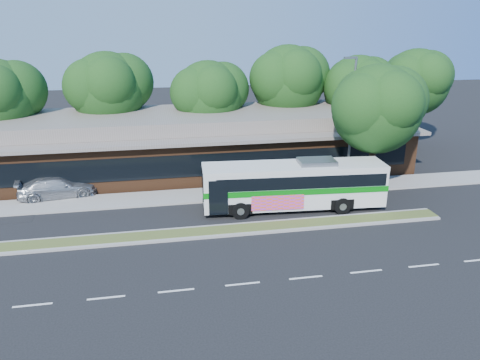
# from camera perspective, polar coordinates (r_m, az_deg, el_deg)

# --- Properties ---
(ground) EXTENTS (120.00, 120.00, 0.00)m
(ground) POSITION_cam_1_polar(r_m,az_deg,el_deg) (26.04, -1.79, -6.87)
(ground) COLOR black
(ground) RESTS_ON ground
(median_strip) EXTENTS (26.00, 1.10, 0.15)m
(median_strip) POSITION_cam_1_polar(r_m,az_deg,el_deg) (26.54, -1.99, -6.16)
(median_strip) COLOR #404D21
(median_strip) RESTS_ON ground
(sidewalk) EXTENTS (44.00, 2.60, 0.12)m
(sidewalk) POSITION_cam_1_polar(r_m,az_deg,el_deg) (31.84, -3.58, -1.79)
(sidewalk) COLOR gray
(sidewalk) RESTS_ON ground
(plaza_building) EXTENTS (33.20, 11.20, 4.45)m
(plaza_building) POSITION_cam_1_polar(r_m,az_deg,el_deg) (37.47, -4.92, 4.72)
(plaza_building) COLOR #522E19
(plaza_building) RESTS_ON ground
(lamp_post) EXTENTS (0.93, 0.18, 9.07)m
(lamp_post) POSITION_cam_1_polar(r_m,az_deg,el_deg) (32.60, 13.38, 7.10)
(lamp_post) COLOR slate
(lamp_post) RESTS_ON ground
(tree_bg_a) EXTENTS (6.47, 5.80, 8.63)m
(tree_bg_a) POSITION_cam_1_polar(r_m,az_deg,el_deg) (40.23, -26.84, 9.19)
(tree_bg_a) COLOR black
(tree_bg_a) RESTS_ON ground
(tree_bg_b) EXTENTS (6.69, 6.00, 9.00)m
(tree_bg_b) POSITION_cam_1_polar(r_m,az_deg,el_deg) (39.75, -15.21, 10.87)
(tree_bg_b) COLOR black
(tree_bg_b) RESTS_ON ground
(tree_bg_c) EXTENTS (6.24, 5.60, 8.26)m
(tree_bg_c) POSITION_cam_1_polar(r_m,az_deg,el_deg) (39.03, -3.32, 10.53)
(tree_bg_c) COLOR black
(tree_bg_c) RESTS_ON ground
(tree_bg_d) EXTENTS (6.91, 6.20, 9.37)m
(tree_bg_d) POSITION_cam_1_polar(r_m,az_deg,el_deg) (41.38, 6.41, 12.09)
(tree_bg_d) COLOR black
(tree_bg_d) RESTS_ON ground
(tree_bg_e) EXTENTS (6.47, 5.80, 8.50)m
(tree_bg_e) POSITION_cam_1_polar(r_m,az_deg,el_deg) (42.66, 14.62, 10.90)
(tree_bg_e) COLOR black
(tree_bg_e) RESTS_ON ground
(tree_bg_f) EXTENTS (6.69, 6.00, 8.92)m
(tree_bg_f) POSITION_cam_1_polar(r_m,az_deg,el_deg) (46.32, 21.02, 11.27)
(tree_bg_f) COLOR black
(tree_bg_f) RESTS_ON ground
(transit_bus) EXTENTS (11.48, 3.21, 3.18)m
(transit_bus) POSITION_cam_1_polar(r_m,az_deg,el_deg) (29.23, 6.66, -0.25)
(transit_bus) COLOR silver
(transit_bus) RESTS_ON ground
(sedan) EXTENTS (5.31, 2.80, 1.47)m
(sedan) POSITION_cam_1_polar(r_m,az_deg,el_deg) (33.57, -21.38, -0.78)
(sedan) COLOR #A8AAAF
(sedan) RESTS_ON ground
(sidewalk_tree) EXTENTS (6.55, 5.88, 8.67)m
(sidewalk_tree) POSITION_cam_1_polar(r_m,az_deg,el_deg) (32.73, 16.92, 8.58)
(sidewalk_tree) COLOR black
(sidewalk_tree) RESTS_ON ground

